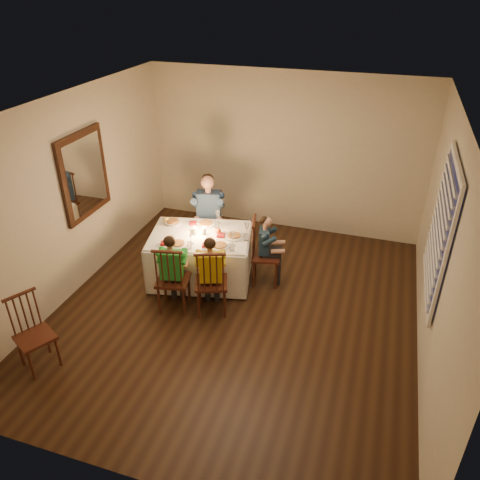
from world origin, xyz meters
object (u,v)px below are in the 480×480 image
(chair_adult, at_px, (210,251))
(dining_table, at_px, (200,247))
(adult, at_px, (210,251))
(child_teal, at_px, (265,281))
(child_green, at_px, (175,307))
(serving_bowl, at_px, (173,223))
(chair_end, at_px, (265,281))
(child_yellow, at_px, (212,310))
(chair_near_right, at_px, (212,310))
(chair_extra, at_px, (43,365))
(chair_near_left, at_px, (175,307))

(chair_adult, bearing_deg, dining_table, -92.72)
(adult, distance_m, child_teal, 1.18)
(adult, bearing_deg, child_green, -101.65)
(child_green, bearing_deg, dining_table, -107.82)
(dining_table, bearing_deg, serving_bowl, 149.30)
(chair_adult, xyz_separation_m, chair_end, (1.05, -0.55, 0.00))
(serving_bowl, bearing_deg, chair_adult, 62.23)
(child_yellow, xyz_separation_m, child_teal, (0.48, 0.85, 0.00))
(adult, height_order, child_yellow, adult)
(adult, bearing_deg, child_teal, -42.43)
(child_teal, bearing_deg, dining_table, 90.46)
(chair_adult, relative_size, serving_bowl, 4.74)
(adult, height_order, child_teal, adult)
(chair_near_right, height_order, child_green, child_green)
(child_teal, bearing_deg, adult, 50.22)
(child_yellow, distance_m, child_teal, 0.98)
(dining_table, height_order, child_teal, dining_table)
(chair_adult, xyz_separation_m, chair_extra, (-0.90, -2.90, 0.00))
(chair_end, relative_size, child_green, 0.90)
(serving_bowl, bearing_deg, chair_extra, -104.19)
(child_green, xyz_separation_m, child_teal, (0.97, 0.94, 0.00))
(chair_near_right, relative_size, child_green, 0.90)
(child_yellow, bearing_deg, chair_adult, -87.88)
(chair_near_left, bearing_deg, chair_extra, 43.29)
(chair_near_right, height_order, adult, adult)
(chair_near_right, relative_size, serving_bowl, 4.74)
(dining_table, xyz_separation_m, child_green, (-0.08, -0.74, -0.51))
(chair_end, bearing_deg, chair_extra, 128.19)
(chair_end, height_order, child_teal, child_teal)
(chair_near_right, xyz_separation_m, child_green, (-0.48, -0.09, 0.00))
(chair_near_right, distance_m, chair_end, 0.98)
(dining_table, xyz_separation_m, serving_bowl, (-0.47, 0.16, 0.23))
(dining_table, height_order, chair_extra, dining_table)
(chair_extra, distance_m, serving_bowl, 2.50)
(dining_table, xyz_separation_m, child_teal, (0.89, 0.20, -0.51))
(chair_near_left, height_order, chair_near_right, same)
(adult, distance_m, child_green, 1.49)
(child_yellow, bearing_deg, child_green, -9.01)
(chair_near_left, height_order, adult, adult)
(chair_end, distance_m, child_teal, 0.00)
(dining_table, distance_m, chair_near_left, 0.91)
(chair_near_left, relative_size, serving_bowl, 4.74)
(chair_adult, distance_m, serving_bowl, 1.00)
(chair_extra, distance_m, child_green, 1.72)
(dining_table, bearing_deg, child_green, -108.31)
(chair_end, relative_size, adult, 0.76)
(adult, bearing_deg, chair_near_left, -101.65)
(chair_near_left, xyz_separation_m, child_teal, (0.97, 0.94, 0.00))
(chair_near_left, height_order, child_green, child_green)
(chair_adult, xyz_separation_m, chair_near_right, (0.57, -1.40, 0.00))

